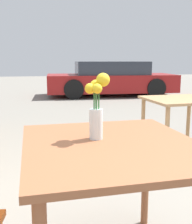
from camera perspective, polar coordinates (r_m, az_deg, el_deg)
table_front at (r=1.45m, az=3.19°, el=-9.98°), size 0.88×0.97×0.76m
flower_vase at (r=1.45m, az=0.15°, el=0.80°), size 0.13×0.13×0.34m
table_back at (r=3.60m, az=16.67°, el=0.93°), size 0.82×0.79×0.70m
parked_car at (r=9.41m, az=3.06°, el=6.69°), size 4.29×1.97×1.12m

